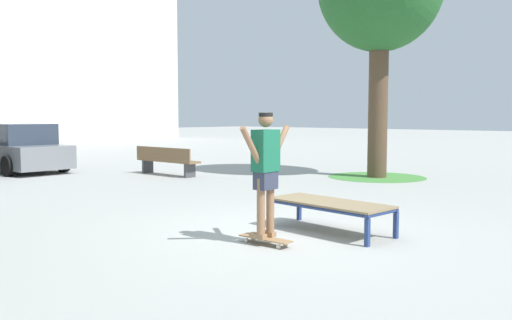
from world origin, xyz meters
TOP-DOWN VIEW (x-y plane):
  - ground_plane at (0.00, 0.00)m, footprint 120.00×120.00m
  - skate_box at (0.58, -0.48)m, footprint 0.88×1.95m
  - skateboard at (-0.66, -0.30)m, footprint 0.24×0.81m
  - skater at (-0.66, -0.30)m, footprint 1.00×0.29m
  - grass_patch_near_right at (7.44, 2.68)m, footprint 2.76×2.76m
  - car_grey at (1.18, 11.85)m, footprint 2.00×4.24m
  - park_bench at (3.65, 7.47)m, footprint 0.52×2.41m

SIDE VIEW (x-z plane):
  - ground_plane at x=0.00m, z-range 0.00..0.00m
  - grass_patch_near_right at x=7.44m, z-range 0.00..0.01m
  - skateboard at x=-0.66m, z-range 0.03..0.12m
  - skate_box at x=0.58m, z-range 0.18..0.64m
  - park_bench at x=3.65m, z-range 0.03..0.86m
  - car_grey at x=1.18m, z-range -0.06..1.44m
  - skater at x=-0.66m, z-range 0.22..1.92m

